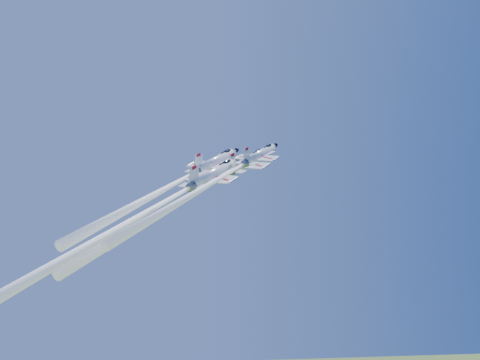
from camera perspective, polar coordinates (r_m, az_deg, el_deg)
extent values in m
cylinder|color=white|center=(115.21, 0.79, 1.97)|extent=(5.31, 8.34, 12.75)
cone|color=white|center=(121.58, 2.63, 3.05)|extent=(3.31, 3.68, 3.36)
cone|color=black|center=(123.08, 3.02, 3.29)|extent=(1.67, 1.85, 1.69)
cone|color=slate|center=(109.50, -1.08, 0.86)|extent=(3.09, 3.16, 2.31)
ellipsoid|color=black|center=(119.12, 1.97, 3.04)|extent=(3.09, 3.23, 2.52)
cube|color=black|center=(117.69, 1.57, 2.94)|extent=(0.96, 1.03, 0.86)
cube|color=white|center=(114.23, 0.48, 1.65)|extent=(10.69, 9.50, 3.66)
cube|color=white|center=(118.01, 0.85, 2.27)|extent=(3.28, 3.16, 1.88)
cube|color=white|center=(116.64, 2.00, 2.20)|extent=(3.28, 3.16, 1.88)
cube|color=white|center=(110.35, -0.79, 0.98)|extent=(5.76, 5.11, 1.94)
cube|color=white|center=(110.09, -0.81, 1.92)|extent=(2.37, 3.19, 4.07)
cube|color=#AF081E|center=(109.95, -0.81, 2.70)|extent=(1.08, 1.22, 1.14)
cube|color=black|center=(115.50, 0.85, 1.50)|extent=(7.32, 7.36, 5.10)
sphere|color=white|center=(109.28, -1.15, 0.82)|extent=(1.16, 1.27, 1.10)
cone|color=white|center=(92.63, -8.52, -3.54)|extent=(11.19, 22.27, 41.01)
cylinder|color=white|center=(109.92, -2.70, 1.94)|extent=(5.09, 7.99, 12.22)
cone|color=white|center=(115.80, -0.68, 3.03)|extent=(3.17, 3.53, 3.22)
cone|color=black|center=(117.19, -0.24, 3.27)|extent=(1.60, 1.78, 1.62)
cone|color=slate|center=(104.67, -4.76, 0.82)|extent=(2.96, 3.02, 2.21)
ellipsoid|color=black|center=(113.51, -1.41, 3.01)|extent=(2.96, 3.09, 2.41)
cube|color=black|center=(112.20, -1.85, 2.91)|extent=(0.92, 0.99, 0.82)
cube|color=white|center=(109.02, -3.04, 1.61)|extent=(10.24, 9.10, 3.50)
cube|color=white|center=(112.59, -2.56, 2.24)|extent=(3.14, 3.03, 1.80)
cube|color=white|center=(111.15, -1.45, 2.17)|extent=(3.14, 3.03, 1.80)
cube|color=white|center=(105.45, -4.44, 0.94)|extent=(5.52, 4.90, 1.86)
cube|color=white|center=(105.21, -4.47, 1.88)|extent=(2.27, 3.05, 3.90)
cube|color=#AF081E|center=(105.07, -4.47, 2.66)|extent=(1.04, 1.17, 1.10)
cube|color=black|center=(110.19, -2.64, 1.46)|extent=(7.02, 7.05, 4.89)
sphere|color=white|center=(104.48, -4.84, 0.78)|extent=(1.11, 1.21, 1.05)
cone|color=white|center=(92.47, -10.88, -2.51)|extent=(8.98, 17.28, 31.13)
cylinder|color=white|center=(104.15, 2.05, 2.68)|extent=(4.19, 6.59, 10.07)
cone|color=white|center=(109.25, 3.60, 3.60)|extent=(2.62, 2.91, 2.65)
cone|color=black|center=(110.45, 3.94, 3.80)|extent=(1.32, 1.46, 1.33)
cone|color=slate|center=(99.54, 0.48, 1.75)|extent=(2.44, 2.49, 1.82)
ellipsoid|color=black|center=(107.28, 3.04, 3.59)|extent=(2.44, 2.55, 1.99)
cube|color=black|center=(106.15, 2.70, 3.52)|extent=(0.76, 0.81, 0.68)
cube|color=white|center=(103.35, 1.78, 2.40)|extent=(8.44, 7.50, 2.89)
cube|color=white|center=(106.36, 2.07, 2.93)|extent=(2.59, 2.50, 1.49)
cube|color=white|center=(105.32, 3.09, 2.87)|extent=(2.59, 2.50, 1.49)
cube|color=white|center=(100.22, 0.72, 1.84)|extent=(4.55, 4.04, 1.53)
cube|color=white|center=(100.04, 0.71, 2.66)|extent=(1.87, 2.52, 3.22)
cube|color=#AF081E|center=(99.94, 0.71, 3.34)|extent=(0.85, 0.96, 0.90)
cube|color=black|center=(104.37, 2.09, 2.27)|extent=(5.79, 5.81, 4.03)
sphere|color=white|center=(99.36, 0.42, 1.71)|extent=(0.92, 1.00, 0.87)
cone|color=white|center=(85.47, -5.72, -1.93)|extent=(8.95, 17.87, 32.95)
cylinder|color=white|center=(100.63, -2.92, 0.59)|extent=(5.27, 8.29, 12.66)
cone|color=white|center=(106.66, -0.64, 1.90)|extent=(3.29, 3.65, 3.34)
cone|color=black|center=(108.09, -0.15, 2.18)|extent=(1.66, 1.84, 1.68)
cone|color=slate|center=(95.27, -5.28, -0.76)|extent=(3.07, 3.13, 2.29)
ellipsoid|color=black|center=(104.29, -1.46, 1.85)|extent=(3.07, 3.20, 2.50)
cube|color=black|center=(102.94, -1.96, 1.73)|extent=(0.96, 1.02, 0.85)
cube|color=white|center=(99.71, -3.31, 0.21)|extent=(10.62, 9.43, 3.63)
cube|color=white|center=(103.37, -2.76, 0.97)|extent=(3.26, 3.14, 1.87)
cube|color=white|center=(101.88, -1.51, 0.87)|extent=(3.26, 3.14, 1.87)
cube|color=white|center=(96.07, -4.91, -0.61)|extent=(5.72, 5.07, 1.93)
cube|color=white|center=(95.76, -4.94, 0.45)|extent=(2.35, 3.16, 4.05)
cube|color=#AF081E|center=(95.59, -4.95, 1.34)|extent=(1.07, 1.21, 1.14)
cube|color=black|center=(100.93, -2.85, 0.06)|extent=(7.27, 7.31, 5.07)
sphere|color=white|center=(95.07, -5.37, -0.81)|extent=(1.16, 1.26, 1.09)
cone|color=white|center=(77.11, -17.44, -7.62)|extent=(13.01, 26.56, 49.66)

